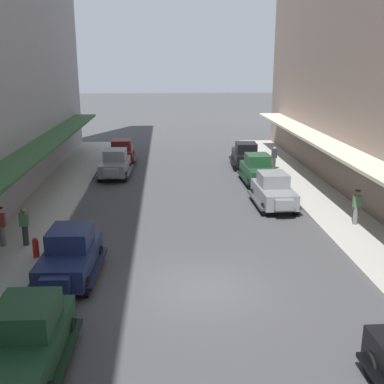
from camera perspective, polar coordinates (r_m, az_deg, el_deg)
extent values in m
plane|color=#424244|center=(16.81, 1.21, -11.49)|extent=(200.00, 200.00, 0.00)
cube|color=#591919|center=(36.81, -8.44, 4.63)|extent=(1.84, 3.96, 0.80)
cube|color=#591919|center=(36.43, -8.51, 5.72)|extent=(1.50, 1.75, 0.70)
cube|color=#8C9EA8|center=(36.43, -8.51, 5.72)|extent=(1.43, 1.71, 0.42)
cube|color=#591919|center=(38.89, -8.30, 5.30)|extent=(0.95, 0.39, 0.52)
cube|color=black|center=(36.93, -9.90, 4.10)|extent=(0.37, 3.52, 0.12)
cube|color=black|center=(36.83, -6.94, 4.19)|extent=(0.37, 3.52, 0.12)
cylinder|color=black|center=(38.27, -9.53, 4.40)|extent=(0.24, 0.69, 0.68)
cylinder|color=black|center=(38.19, -7.11, 4.47)|extent=(0.24, 0.69, 0.68)
cylinder|color=black|center=(35.61, -9.82, 3.54)|extent=(0.24, 0.69, 0.68)
cylinder|color=black|center=(35.52, -7.22, 3.62)|extent=(0.24, 0.69, 0.68)
cube|color=black|center=(35.21, 6.45, 4.20)|extent=(1.89, 3.98, 0.80)
cube|color=black|center=(34.83, 6.54, 5.33)|extent=(1.52, 1.77, 0.70)
cube|color=#8C9EA8|center=(34.83, 6.54, 5.33)|extent=(1.45, 1.73, 0.42)
cube|color=black|center=(37.28, 6.07, 4.93)|extent=(0.95, 0.41, 0.52)
cube|color=black|center=(35.17, 4.90, 3.70)|extent=(0.41, 3.52, 0.12)
cube|color=black|center=(35.40, 7.97, 3.69)|extent=(0.41, 3.52, 0.12)
cylinder|color=black|center=(36.53, 4.92, 4.02)|extent=(0.25, 0.69, 0.68)
cylinder|color=black|center=(36.72, 7.44, 4.01)|extent=(0.25, 0.69, 0.68)
cylinder|color=black|center=(33.88, 5.34, 3.09)|extent=(0.25, 0.69, 0.68)
cylinder|color=black|center=(34.08, 8.05, 3.08)|extent=(0.25, 0.69, 0.68)
cube|color=#193D23|center=(30.58, 7.97, 2.40)|extent=(1.80, 3.94, 0.80)
cube|color=#193D23|center=(30.65, 7.92, 3.87)|extent=(1.48, 1.74, 0.70)
cube|color=#8C9EA8|center=(30.65, 7.92, 3.87)|extent=(1.41, 1.70, 0.42)
cube|color=#193D23|center=(28.55, 8.90, 1.52)|extent=(0.94, 0.38, 0.52)
cube|color=black|center=(30.87, 9.67, 1.85)|extent=(0.33, 3.52, 0.12)
cube|color=black|center=(30.46, 6.20, 1.79)|extent=(0.33, 3.52, 0.12)
cylinder|color=black|center=(29.58, 10.04, 1.06)|extent=(0.24, 0.69, 0.68)
cylinder|color=black|center=(29.21, 6.97, 1.00)|extent=(0.24, 0.69, 0.68)
cylinder|color=black|center=(32.14, 8.82, 2.28)|extent=(0.24, 0.69, 0.68)
cylinder|color=black|center=(31.81, 5.99, 2.24)|extent=(0.24, 0.69, 0.68)
cube|color=#193D23|center=(13.13, -19.32, -17.19)|extent=(1.77, 3.93, 0.80)
cube|color=#193D23|center=(12.96, -19.31, -13.80)|extent=(1.47, 1.72, 0.70)
cube|color=#8C9EA8|center=(12.96, -19.31, -13.80)|extent=(1.40, 1.69, 0.42)
cube|color=black|center=(13.07, -14.98, -18.65)|extent=(0.30, 3.51, 0.12)
cylinder|color=black|center=(14.26, -14.35, -15.83)|extent=(0.23, 0.68, 0.68)
cylinder|color=black|center=(14.67, -20.76, -15.44)|extent=(0.23, 0.68, 0.68)
cube|color=slate|center=(32.37, -9.25, 3.09)|extent=(1.82, 3.95, 0.80)
cube|color=slate|center=(32.46, -9.25, 4.47)|extent=(1.49, 1.74, 0.70)
cube|color=#8C9EA8|center=(32.46, -9.25, 4.47)|extent=(1.42, 1.71, 0.42)
cube|color=slate|center=(30.30, -9.76, 2.30)|extent=(0.95, 0.39, 0.52)
cube|color=#393A3D|center=(32.33, -7.55, 2.56)|extent=(0.35, 3.52, 0.12)
cube|color=#393A3D|center=(32.58, -10.88, 2.51)|extent=(0.35, 3.52, 0.12)
cylinder|color=black|center=(31.04, -8.06, 1.84)|extent=(0.24, 0.69, 0.68)
cylinder|color=black|center=(31.26, -11.00, 1.80)|extent=(0.24, 0.69, 0.68)
cylinder|color=black|center=(33.68, -7.56, 2.95)|extent=(0.24, 0.69, 0.68)
cylinder|color=black|center=(33.89, -10.28, 2.91)|extent=(0.24, 0.69, 0.68)
cylinder|color=black|center=(13.29, 20.87, -18.97)|extent=(0.23, 0.68, 0.68)
cube|color=slate|center=(25.69, 9.80, -0.23)|extent=(1.78, 3.93, 0.80)
cube|color=slate|center=(25.74, 9.74, 1.53)|extent=(1.48, 1.73, 0.70)
cube|color=#8C9EA8|center=(25.74, 9.74, 1.53)|extent=(1.40, 1.69, 0.42)
cube|color=slate|center=(23.71, 11.05, -1.52)|extent=(0.94, 0.38, 0.52)
cube|color=#393A3D|center=(26.03, 11.79, -0.86)|extent=(0.31, 3.51, 0.12)
cube|color=#393A3D|center=(25.57, 7.70, -0.97)|extent=(0.31, 3.51, 0.12)
cylinder|color=black|center=(24.76, 12.33, -1.94)|extent=(0.23, 0.68, 0.68)
cylinder|color=black|center=(24.35, 8.69, -2.05)|extent=(0.23, 0.68, 0.68)
cylinder|color=black|center=(27.27, 10.71, -0.22)|extent=(0.23, 0.68, 0.68)
cylinder|color=black|center=(26.90, 7.39, -0.29)|extent=(0.23, 0.68, 0.68)
cube|color=#19234C|center=(17.74, -14.47, -7.87)|extent=(1.83, 3.96, 0.80)
cube|color=#19234C|center=(17.69, -14.46, -5.32)|extent=(1.50, 1.75, 0.70)
cube|color=#8C9EA8|center=(17.69, -14.46, -5.32)|extent=(1.42, 1.71, 0.42)
cube|color=#19234C|center=(15.85, -16.19, -10.75)|extent=(0.95, 0.39, 0.52)
cube|color=black|center=(17.68, -11.36, -8.89)|extent=(0.36, 3.52, 0.12)
cube|color=black|center=(18.11, -17.36, -8.71)|extent=(0.36, 3.52, 0.12)
cylinder|color=black|center=(16.53, -12.65, -11.08)|extent=(0.24, 0.69, 0.68)
cylinder|color=black|center=(16.92, -18.11, -10.86)|extent=(0.24, 0.69, 0.68)
cylinder|color=black|center=(18.97, -11.09, -7.39)|extent=(0.24, 0.69, 0.68)
cylinder|color=black|center=(19.31, -15.85, -7.29)|extent=(0.24, 0.69, 0.68)
cylinder|color=#B21E19|center=(19.71, -18.30, -6.51)|extent=(0.24, 0.24, 0.70)
sphere|color=#B21E19|center=(19.58, -18.39, -5.51)|extent=(0.20, 0.20, 0.20)
cylinder|color=slate|center=(21.34, -21.87, -4.95)|extent=(0.24, 0.24, 0.85)
cube|color=maroon|center=(21.11, -22.06, -3.16)|extent=(0.36, 0.22, 0.56)
cylinder|color=slate|center=(23.65, 19.10, -2.69)|extent=(0.24, 0.24, 0.85)
cube|color=#4C724C|center=(23.45, 19.25, -1.06)|extent=(0.36, 0.22, 0.56)
sphere|color=#9E7051|center=(23.35, 19.34, -0.12)|extent=(0.22, 0.22, 0.22)
cylinder|color=black|center=(23.32, 19.37, 0.17)|extent=(0.28, 0.28, 0.04)
cylinder|color=#2D2D33|center=(21.08, -19.42, -4.95)|extent=(0.24, 0.24, 0.85)
cube|color=#4C724C|center=(20.85, -19.59, -3.13)|extent=(0.36, 0.22, 0.56)
sphere|color=brown|center=(20.73, -19.69, -2.09)|extent=(0.22, 0.22, 0.22)
cylinder|color=#2D2D33|center=(33.99, 9.83, 3.38)|extent=(0.24, 0.24, 0.85)
cube|color=#26262D|center=(33.85, 9.89, 4.54)|extent=(0.36, 0.22, 0.56)
sphere|color=#9E7051|center=(33.78, 9.92, 5.21)|extent=(0.22, 0.22, 0.22)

